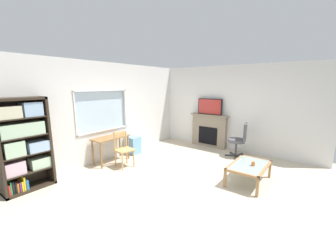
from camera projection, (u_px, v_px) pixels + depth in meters
ground at (184, 180)px, 4.62m from camera, size 6.52×6.05×0.02m
wall_back_with_window at (110, 111)px, 5.88m from camera, size 5.52×0.15×2.67m
wall_right at (233, 109)px, 6.55m from camera, size 0.12×5.25×2.67m
bookshelf at (23, 142)px, 4.03m from camera, size 0.90×0.38×1.84m
desk_under_window at (111, 141)px, 5.58m from camera, size 0.99×0.46×0.70m
wooden_chair at (123, 149)px, 5.29m from camera, size 0.47×0.45×0.90m
plastic_drawer_unit at (133, 145)px, 6.33m from camera, size 0.35×0.40×0.53m
fireplace at (209, 130)px, 7.02m from camera, size 0.26×1.30×1.10m
tv at (210, 107)px, 6.85m from camera, size 0.06×0.84×0.53m
office_chair at (240, 138)px, 5.98m from camera, size 0.58×0.57×1.00m
coffee_table at (249, 167)px, 4.45m from camera, size 1.09×0.69×0.40m
sippy_cup at (253, 164)px, 4.36m from camera, size 0.07×0.07×0.09m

